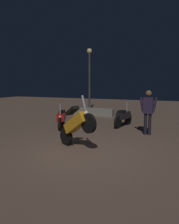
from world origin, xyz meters
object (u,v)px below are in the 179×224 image
streetlamp_near (89,71)px  motorcycle_orange_foreground (76,125)px  motorcycle_black_parked_left (123,117)px  person_rider_beside (148,108)px  motorcycle_red_parked_right (61,118)px

streetlamp_near → motorcycle_orange_foreground: bearing=-69.6°
motorcycle_black_parked_left → streetlamp_near: (-3.69, 4.76, 2.40)m
motorcycle_black_parked_left → person_rider_beside: size_ratio=0.97×
motorcycle_black_parked_left → motorcycle_red_parked_right: bearing=131.2°
motorcycle_orange_foreground → streetlamp_near: size_ratio=0.37×
motorcycle_black_parked_left → streetlamp_near: streetlamp_near is taller
motorcycle_black_parked_left → person_rider_beside: person_rider_beside is taller
motorcycle_black_parked_left → person_rider_beside: bearing=-122.3°
motorcycle_black_parked_left → motorcycle_orange_foreground: bearing=-175.2°
motorcycle_orange_foreground → streetlamp_near: bearing=136.7°
motorcycle_orange_foreground → motorcycle_black_parked_left: (0.48, 3.87, -0.31)m
person_rider_beside → motorcycle_black_parked_left: bearing=-133.2°
motorcycle_black_parked_left → streetlamp_near: 6.49m
motorcycle_orange_foreground → motorcycle_black_parked_left: bearing=109.2°
motorcycle_red_parked_right → person_rider_beside: size_ratio=0.92×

